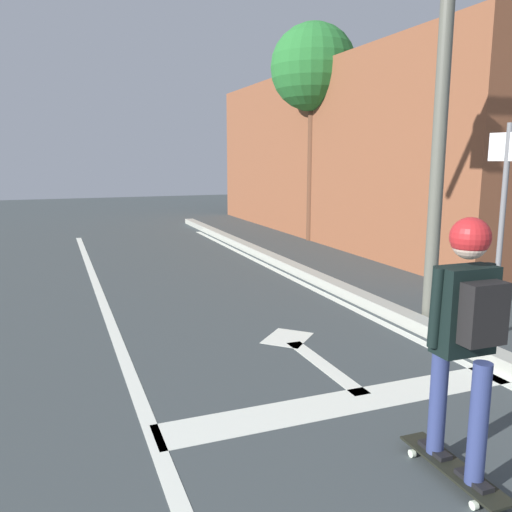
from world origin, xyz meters
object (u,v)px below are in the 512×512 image
at_px(traffic_signal_mast, 375,22).
at_px(skater, 467,317).
at_px(skateboard, 453,468).
at_px(street_sign_post, 504,201).
at_px(roadside_tree, 313,69).

bearing_deg(traffic_signal_mast, skater, -111.16).
bearing_deg(traffic_signal_mast, skateboard, -111.28).
distance_m(skateboard, street_sign_post, 3.40).
height_order(street_sign_post, roadside_tree, roadside_tree).
height_order(skateboard, roadside_tree, roadside_tree).
distance_m(skateboard, traffic_signal_mast, 4.36).
relative_size(skateboard, skater, 0.54).
bearing_deg(skater, roadside_tree, 68.33).
xyz_separation_m(skateboard, skater, (-0.00, -0.02, 0.99)).
relative_size(skater, traffic_signal_mast, 0.32).
xyz_separation_m(traffic_signal_mast, street_sign_post, (1.29, -0.65, -1.84)).
distance_m(skateboard, roadside_tree, 10.56).
height_order(skateboard, traffic_signal_mast, traffic_signal_mast).
xyz_separation_m(skateboard, roadside_tree, (3.63, 9.11, 3.94)).
distance_m(street_sign_post, roadside_tree, 7.64).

